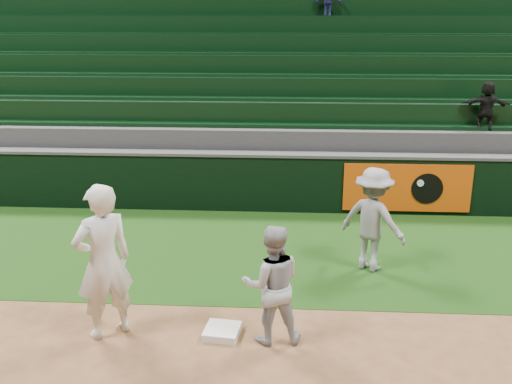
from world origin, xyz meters
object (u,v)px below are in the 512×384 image
(baserunner, at_px, (272,284))
(base_coach, at_px, (373,220))
(first_base, at_px, (222,331))
(first_baseman, at_px, (103,262))

(baserunner, height_order, base_coach, base_coach)
(first_base, relative_size, first_baseman, 0.22)
(first_base, xyz_separation_m, baserunner, (0.65, -0.08, 0.73))
(baserunner, distance_m, base_coach, 2.72)
(first_baseman, bearing_deg, first_base, 144.26)
(first_base, height_order, first_baseman, first_baseman)
(first_baseman, distance_m, baserunner, 2.14)
(first_base, relative_size, baserunner, 0.28)
(baserunner, bearing_deg, first_baseman, -8.33)
(first_base, relative_size, base_coach, 0.26)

